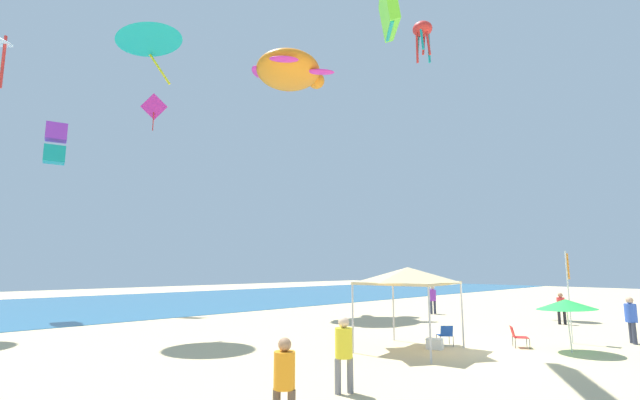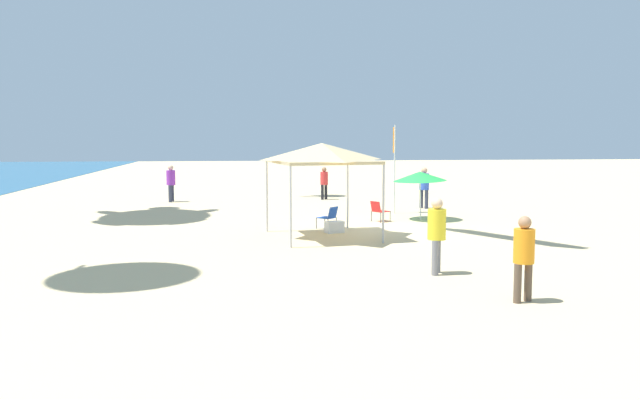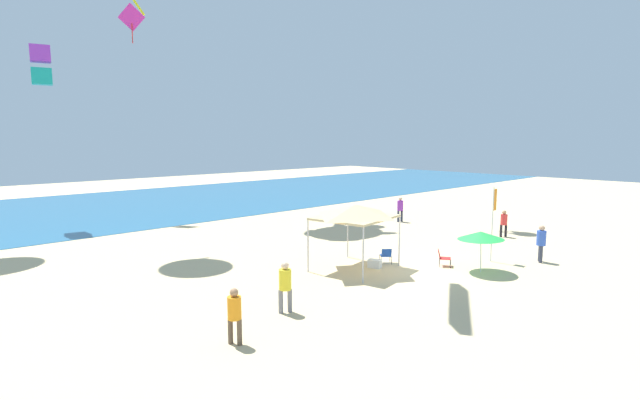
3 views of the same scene
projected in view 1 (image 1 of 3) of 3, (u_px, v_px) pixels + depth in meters
The scene contains 19 objects.
ground at pixel (484, 353), 16.53m from camera, with size 120.00×120.00×0.10m, color #D6BC8C.
ocean_strip at pixel (144, 303), 38.66m from camera, with size 120.00×25.75×0.02m, color #28668E.
canopy_tent at pixel (408, 276), 17.16m from camera, with size 4.00×3.66×3.13m.
beach_umbrella at pixel (566, 304), 16.60m from camera, with size 2.13×2.13×1.99m.
folding_chair_facing_ocean at pixel (445, 334), 17.73m from camera, with size 0.80×0.81×0.82m.
folding_chair_left_of_tent at pixel (517, 335), 17.36m from camera, with size 0.77×0.80×0.82m.
cooler_box at pixel (435, 344), 16.99m from camera, with size 0.59×0.72×0.40m.
banner_flag at pixel (568, 287), 18.60m from camera, with size 0.36×0.06×3.82m.
person_beachcomber at pixel (433, 297), 29.66m from camera, with size 0.50×0.45×1.88m.
person_kite_handler at pixel (561, 306), 24.36m from camera, with size 0.41×0.41×1.71m.
person_watching_sky at pixel (344, 348), 11.22m from camera, with size 0.47×0.45×1.89m.
person_near_umbrella at pixel (631, 316), 18.30m from camera, with size 0.47×0.45×1.90m.
person_far_stroller at pixel (284, 376), 8.57m from camera, with size 0.42×0.44×1.78m.
kite_box_purple at pixel (55, 144), 29.15m from camera, with size 1.50×1.52×2.66m.
kite_diamond_magenta at pixel (154, 108), 34.11m from camera, with size 1.63×1.35×2.96m.
kite_turtle_orange at pixel (290, 71), 33.53m from camera, with size 6.54×5.86×3.08m.
kite_octopus_red at pixel (422, 31), 34.74m from camera, with size 1.53×1.53×3.41m.
kite_parafoil_lime at pixel (388, 13), 17.83m from camera, with size 4.76×3.62×3.38m.
kite_delta_teal at pixel (149, 35), 23.68m from camera, with size 4.91×4.91×2.89m.
Camera 1 is at (-16.43, -8.03, 3.17)m, focal length 24.67 mm.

